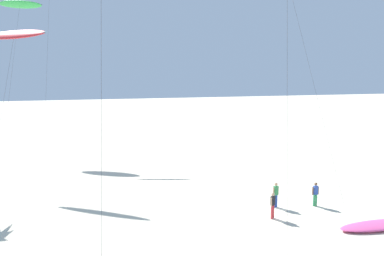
# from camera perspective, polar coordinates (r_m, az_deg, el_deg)

# --- Properties ---
(flying_kite_3) EXTENTS (5.92, 11.88, 18.40)m
(flying_kite_3) POSITION_cam_1_polar(r_m,az_deg,el_deg) (52.60, -24.89, 16.80)
(flying_kite_3) COLOR green
(flying_kite_3) RESTS_ON ground
(flying_kite_4) EXTENTS (6.13, 9.54, 13.10)m
(flying_kite_4) POSITION_cam_1_polar(r_m,az_deg,el_deg) (37.06, -25.61, 12.78)
(flying_kite_4) COLOR red
(flying_kite_4) RESTS_ON ground
(grounded_kite_1) EXTENTS (5.44, 1.86, 0.31)m
(grounded_kite_1) POSITION_cam_1_polar(r_m,az_deg,el_deg) (25.37, 26.84, -13.13)
(grounded_kite_1) COLOR #EA5193
(grounded_kite_1) RESTS_ON ground
(person_foreground_walker) EXTENTS (0.51, 0.22, 1.67)m
(person_foreground_walker) POSITION_cam_1_polar(r_m,az_deg,el_deg) (27.37, 18.38, -9.45)
(person_foreground_walker) COLOR #338E56
(person_foreground_walker) RESTS_ON ground
(person_near_left) EXTENTS (0.44, 0.33, 1.69)m
(person_near_left) POSITION_cam_1_polar(r_m,az_deg,el_deg) (24.38, 12.26, -11.35)
(person_near_left) COLOR red
(person_near_left) RESTS_ON ground
(person_near_right) EXTENTS (0.50, 0.27, 1.74)m
(person_near_right) POSITION_cam_1_polar(r_m,az_deg,el_deg) (26.38, 12.71, -9.81)
(person_near_right) COLOR #284CA3
(person_near_right) RESTS_ON ground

